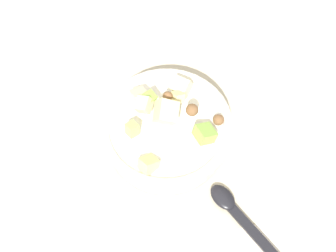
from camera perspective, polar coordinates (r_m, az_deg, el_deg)
ground_plane at (r=0.89m, az=-0.22°, el=-1.88°), size 2.40×2.40×0.00m
placemat at (r=0.89m, az=-0.22°, el=-1.79°), size 0.42×0.35×0.01m
salad_bowl at (r=0.85m, az=0.00°, el=-0.26°), size 0.25×0.25×0.14m
serving_spoon at (r=0.84m, az=8.97°, el=-11.18°), size 0.20×0.10×0.01m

